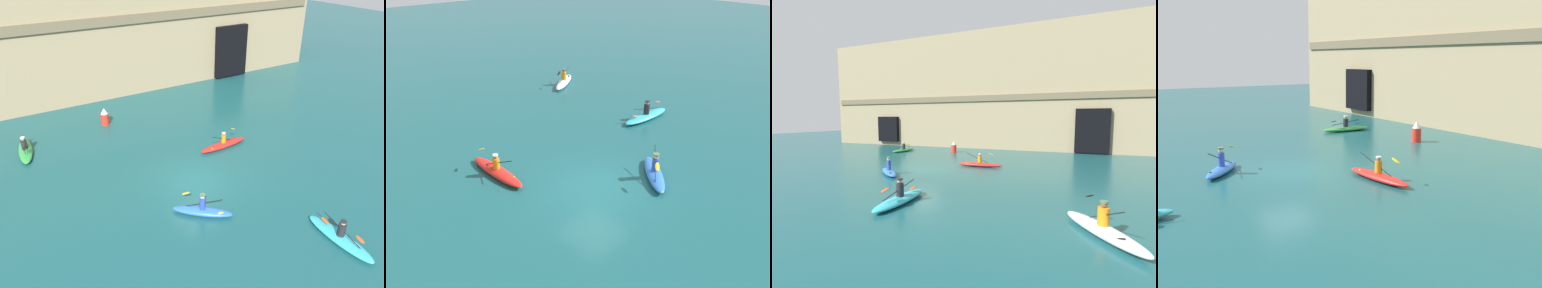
# 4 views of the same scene
# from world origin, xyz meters

# --- Properties ---
(ground_plane) EXTENTS (120.00, 120.00, 0.00)m
(ground_plane) POSITION_xyz_m (0.00, 0.00, 0.00)
(ground_plane) COLOR #195156
(cliff_bluff) EXTENTS (45.48, 8.39, 14.61)m
(cliff_bluff) POSITION_xyz_m (-0.74, 18.17, 7.29)
(cliff_bluff) COLOR #9E8966
(cliff_bluff) RESTS_ON ground
(kayak_red) EXTENTS (3.55, 0.91, 1.12)m
(kayak_red) POSITION_xyz_m (3.62, 2.53, 0.20)
(kayak_red) COLOR red
(kayak_red) RESTS_ON ground
(kayak_green) EXTENTS (1.24, 3.57, 1.10)m
(kayak_green) POSITION_xyz_m (-7.50, 8.28, 0.21)
(kayak_green) COLOR green
(kayak_green) RESTS_ON ground
(kayak_blue) EXTENTS (2.68, 2.43, 1.18)m
(kayak_blue) POSITION_xyz_m (-1.16, -2.51, 0.23)
(kayak_blue) COLOR blue
(kayak_blue) RESTS_ON ground
(marker_buoy) EXTENTS (0.58, 0.58, 1.27)m
(marker_buoy) POSITION_xyz_m (-1.80, 9.68, 0.59)
(marker_buoy) COLOR red
(marker_buoy) RESTS_ON ground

